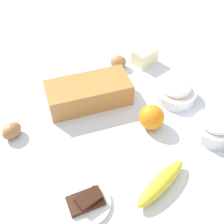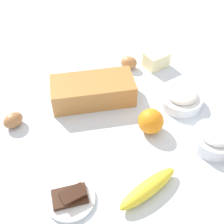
{
  "view_description": "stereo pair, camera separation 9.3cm",
  "coord_description": "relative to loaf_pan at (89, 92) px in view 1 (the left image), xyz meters",
  "views": [
    {
      "loc": [
        -0.33,
        -0.57,
        0.7
      ],
      "look_at": [
        0.0,
        0.0,
        0.04
      ],
      "focal_mm": 47.28,
      "sensor_mm": 36.0,
      "label": 1
    },
    {
      "loc": [
        -0.24,
        -0.61,
        0.7
      ],
      "look_at": [
        0.0,
        0.0,
        0.04
      ],
      "focal_mm": 47.28,
      "sensor_mm": 36.0,
      "label": 2
    }
  ],
  "objects": [
    {
      "name": "ground_plane",
      "position": [
        0.02,
        -0.12,
        -0.05
      ],
      "size": [
        2.4,
        2.4,
        0.02
      ],
      "primitive_type": "cube",
      "color": "silver"
    },
    {
      "name": "banana",
      "position": [
        0.01,
        -0.4,
        -0.02
      ],
      "size": [
        0.19,
        0.1,
        0.04
      ],
      "primitive_type": "ellipsoid",
      "rotation": [
        0.0,
        0.0,
        0.29
      ],
      "color": "yellow",
      "rests_on": "ground_plane"
    },
    {
      "name": "loaf_pan",
      "position": [
        0.0,
        0.0,
        0.0
      ],
      "size": [
        0.3,
        0.18,
        0.08
      ],
      "rotation": [
        0.0,
        0.0,
        -0.2
      ],
      "color": "#B77A3D",
      "rests_on": "ground_plane"
    },
    {
      "name": "flour_bowl",
      "position": [
        0.27,
        -0.13,
        -0.01
      ],
      "size": [
        0.14,
        0.14,
        0.06
      ],
      "color": "white",
      "rests_on": "ground_plane"
    },
    {
      "name": "egg_beside_bowl",
      "position": [
        -0.28,
        -0.02,
        -0.02
      ],
      "size": [
        0.08,
        0.07,
        0.05
      ],
      "primitive_type": "ellipsoid",
      "rotation": [
        0.0,
        1.57,
        3.6
      ],
      "color": "#A26D42",
      "rests_on": "ground_plane"
    },
    {
      "name": "butter_block",
      "position": [
        0.29,
        0.09,
        -0.01
      ],
      "size": [
        0.1,
        0.08,
        0.06
      ],
      "primitive_type": "cube",
      "rotation": [
        0.0,
        0.0,
        0.18
      ],
      "color": "#F4EDB2",
      "rests_on": "ground_plane"
    },
    {
      "name": "chocolate_plate",
      "position": [
        -0.18,
        -0.34,
        -0.03
      ],
      "size": [
        0.13,
        0.13,
        0.03
      ],
      "color": "white",
      "rests_on": "ground_plane"
    },
    {
      "name": "sugar_bowl",
      "position": [
        0.27,
        -0.33,
        -0.01
      ],
      "size": [
        0.13,
        0.13,
        0.07
      ],
      "color": "white",
      "rests_on": "ground_plane"
    },
    {
      "name": "egg_near_butter",
      "position": [
        0.19,
        0.12,
        -0.02
      ],
      "size": [
        0.08,
        0.08,
        0.05
      ],
      "primitive_type": "ellipsoid",
      "rotation": [
        0.0,
        1.57,
        5.65
      ],
      "color": "#AF7647",
      "rests_on": "ground_plane"
    },
    {
      "name": "orange_fruit",
      "position": [
        0.12,
        -0.2,
        -0.0
      ],
      "size": [
        0.08,
        0.08,
        0.08
      ],
      "primitive_type": "sphere",
      "color": "orange",
      "rests_on": "ground_plane"
    }
  ]
}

